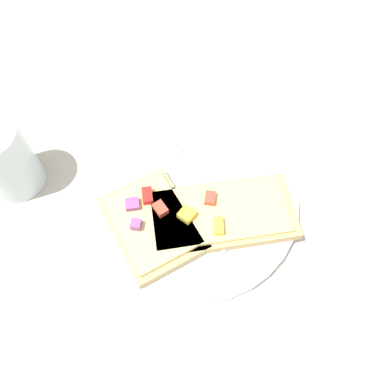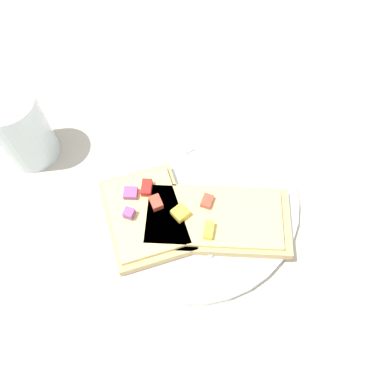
{
  "view_description": "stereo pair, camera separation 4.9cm",
  "coord_description": "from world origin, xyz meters",
  "px_view_note": "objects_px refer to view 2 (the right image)",
  "views": [
    {
      "loc": [
        0.03,
        0.24,
        0.45
      ],
      "look_at": [
        0.0,
        0.0,
        0.02
      ],
      "focal_mm": 35.0,
      "sensor_mm": 36.0,
      "label": 1
    },
    {
      "loc": [
        -0.02,
        0.24,
        0.45
      ],
      "look_at": [
        0.0,
        0.0,
        0.02
      ],
      "focal_mm": 35.0,
      "sensor_mm": 36.0,
      "label": 2
    }
  ],
  "objects_px": {
    "plate": "(192,198)",
    "fork": "(174,193)",
    "knife": "(193,157)",
    "pizza_slice_corner": "(146,215)",
    "drinking_glass": "(20,129)",
    "pizza_slice_main": "(213,219)",
    "napkin": "(341,307)"
  },
  "relations": [
    {
      "from": "plate",
      "to": "fork",
      "type": "relative_size",
      "value": 1.49
    },
    {
      "from": "plate",
      "to": "knife",
      "type": "relative_size",
      "value": 1.66
    },
    {
      "from": "fork",
      "to": "knife",
      "type": "relative_size",
      "value": 1.11
    },
    {
      "from": "pizza_slice_corner",
      "to": "drinking_glass",
      "type": "distance_m",
      "value": 0.21
    },
    {
      "from": "pizza_slice_main",
      "to": "pizza_slice_corner",
      "type": "height_order",
      "value": "pizza_slice_corner"
    },
    {
      "from": "pizza_slice_main",
      "to": "drinking_glass",
      "type": "distance_m",
      "value": 0.28
    },
    {
      "from": "knife",
      "to": "drinking_glass",
      "type": "height_order",
      "value": "drinking_glass"
    },
    {
      "from": "knife",
      "to": "napkin",
      "type": "relative_size",
      "value": 1.55
    },
    {
      "from": "plate",
      "to": "fork",
      "type": "height_order",
      "value": "fork"
    },
    {
      "from": "plate",
      "to": "knife",
      "type": "distance_m",
      "value": 0.06
    },
    {
      "from": "fork",
      "to": "knife",
      "type": "distance_m",
      "value": 0.06
    },
    {
      "from": "plate",
      "to": "pizza_slice_corner",
      "type": "relative_size",
      "value": 1.81
    },
    {
      "from": "knife",
      "to": "drinking_glass",
      "type": "bearing_deg",
      "value": -125.07
    },
    {
      "from": "fork",
      "to": "napkin",
      "type": "height_order",
      "value": "fork"
    },
    {
      "from": "pizza_slice_corner",
      "to": "napkin",
      "type": "distance_m",
      "value": 0.26
    },
    {
      "from": "knife",
      "to": "napkin",
      "type": "distance_m",
      "value": 0.27
    },
    {
      "from": "knife",
      "to": "drinking_glass",
      "type": "distance_m",
      "value": 0.24
    },
    {
      "from": "fork",
      "to": "drinking_glass",
      "type": "height_order",
      "value": "drinking_glass"
    },
    {
      "from": "plate",
      "to": "fork",
      "type": "distance_m",
      "value": 0.03
    },
    {
      "from": "napkin",
      "to": "pizza_slice_corner",
      "type": "bearing_deg",
      "value": -20.41
    },
    {
      "from": "fork",
      "to": "knife",
      "type": "xyz_separation_m",
      "value": [
        -0.02,
        -0.06,
        -0.0
      ]
    },
    {
      "from": "napkin",
      "to": "drinking_glass",
      "type": "bearing_deg",
      "value": -23.94
    },
    {
      "from": "knife",
      "to": "pizza_slice_main",
      "type": "xyz_separation_m",
      "value": [
        -0.03,
        0.1,
        0.01
      ]
    },
    {
      "from": "plate",
      "to": "pizza_slice_main",
      "type": "distance_m",
      "value": 0.05
    },
    {
      "from": "pizza_slice_corner",
      "to": "drinking_glass",
      "type": "xyz_separation_m",
      "value": [
        0.18,
        -0.1,
        0.03
      ]
    },
    {
      "from": "pizza_slice_main",
      "to": "napkin",
      "type": "height_order",
      "value": "pizza_slice_main"
    },
    {
      "from": "knife",
      "to": "fork",
      "type": "bearing_deg",
      "value": -54.3
    },
    {
      "from": "drinking_glass",
      "to": "fork",
      "type": "bearing_deg",
      "value": 164.57
    },
    {
      "from": "plate",
      "to": "pizza_slice_corner",
      "type": "distance_m",
      "value": 0.07
    },
    {
      "from": "knife",
      "to": "pizza_slice_main",
      "type": "distance_m",
      "value": 0.1
    },
    {
      "from": "pizza_slice_corner",
      "to": "drinking_glass",
      "type": "relative_size",
      "value": 1.52
    },
    {
      "from": "pizza_slice_main",
      "to": "napkin",
      "type": "relative_size",
      "value": 1.75
    }
  ]
}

